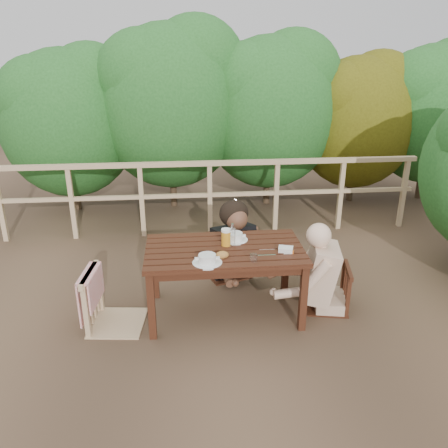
{
  "coord_description": "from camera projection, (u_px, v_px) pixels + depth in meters",
  "views": [
    {
      "loc": [
        -0.37,
        -3.79,
        2.43
      ],
      "look_at": [
        0.0,
        0.05,
        0.9
      ],
      "focal_mm": 36.6,
      "sensor_mm": 36.0,
      "label": 1
    }
  ],
  "objects": [
    {
      "name": "chair_right",
      "position": [
        329.0,
        269.0,
        4.37
      ],
      "size": [
        0.48,
        0.48,
        0.82
      ],
      "primitive_type": "cube",
      "rotation": [
        0.0,
        0.0,
        -1.77
      ],
      "color": "black",
      "rests_on": "ground"
    },
    {
      "name": "soup_far",
      "position": [
        235.0,
        237.0,
        4.35
      ],
      "size": [
        0.25,
        0.25,
        0.08
      ],
      "primitive_type": "cylinder",
      "color": "white",
      "rests_on": "table"
    },
    {
      "name": "soup_near",
      "position": [
        207.0,
        259.0,
        3.9
      ],
      "size": [
        0.26,
        0.26,
        0.09
      ],
      "primitive_type": "cylinder",
      "color": "white",
      "rests_on": "table"
    },
    {
      "name": "diner_right",
      "position": [
        335.0,
        240.0,
        4.26
      ],
      "size": [
        0.81,
        0.71,
        1.44
      ],
      "primitive_type": null,
      "rotation": [
        0.0,
        0.0,
        1.37
      ],
      "color": "tan",
      "rests_on": "ground"
    },
    {
      "name": "tumbler",
      "position": [
        254.0,
        258.0,
        3.92
      ],
      "size": [
        0.07,
        0.07,
        0.08
      ],
      "primitive_type": "cylinder",
      "color": "silver",
      "rests_on": "table"
    },
    {
      "name": "railing",
      "position": [
        210.0,
        198.0,
        6.1
      ],
      "size": [
        5.6,
        0.1,
        1.01
      ],
      "primitive_type": "cube",
      "color": "tan",
      "rests_on": "ground"
    },
    {
      "name": "woman",
      "position": [
        227.0,
        215.0,
        4.92
      ],
      "size": [
        0.76,
        0.84,
        1.41
      ],
      "primitive_type": null,
      "rotation": [
        0.0,
        0.0,
        3.46
      ],
      "color": "black",
      "rests_on": "ground"
    },
    {
      "name": "butter_tub",
      "position": [
        286.0,
        250.0,
        4.11
      ],
      "size": [
        0.15,
        0.13,
        0.06
      ],
      "primitive_type": "cube",
      "rotation": [
        0.0,
        0.0,
        -0.3
      ],
      "color": "silver",
      "rests_on": "table"
    },
    {
      "name": "ground",
      "position": [
        225.0,
        312.0,
        4.43
      ],
      "size": [
        60.0,
        60.0,
        0.0
      ],
      "primitive_type": "plane",
      "color": "brown",
      "rests_on": "ground"
    },
    {
      "name": "chair_far",
      "position": [
        227.0,
        238.0,
        5.0
      ],
      "size": [
        0.55,
        0.55,
        0.88
      ],
      "primitive_type": "cube",
      "rotation": [
        0.0,
        0.0,
        0.32
      ],
      "color": "black",
      "rests_on": "ground"
    },
    {
      "name": "bread_roll",
      "position": [
        222.0,
        255.0,
        4.0
      ],
      "size": [
        0.11,
        0.09,
        0.07
      ],
      "primitive_type": "ellipsoid",
      "color": "#A26838",
      "rests_on": "table"
    },
    {
      "name": "beer_glass",
      "position": [
        226.0,
        238.0,
        4.21
      ],
      "size": [
        0.09,
        0.09,
        0.17
      ],
      "primitive_type": "cylinder",
      "color": "orange",
      "rests_on": "table"
    },
    {
      "name": "table",
      "position": [
        225.0,
        282.0,
        4.31
      ],
      "size": [
        1.44,
        0.81,
        0.67
      ],
      "primitive_type": "cube",
      "color": "black",
      "rests_on": "ground"
    },
    {
      "name": "chair_left",
      "position": [
        113.0,
        275.0,
        4.06
      ],
      "size": [
        0.55,
        0.55,
        1.01
      ],
      "primitive_type": "cube",
      "rotation": [
        0.0,
        0.0,
        1.46
      ],
      "color": "tan",
      "rests_on": "ground"
    },
    {
      "name": "bottle",
      "position": [
        232.0,
        235.0,
        4.2
      ],
      "size": [
        0.05,
        0.05,
        0.23
      ],
      "primitive_type": "cylinder",
      "color": "white",
      "rests_on": "table"
    },
    {
      "name": "hedge_row",
      "position": [
        230.0,
        82.0,
        6.73
      ],
      "size": [
        6.6,
        1.6,
        3.8
      ],
      "primitive_type": null,
      "color": "#1E4E1C",
      "rests_on": "ground"
    }
  ]
}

